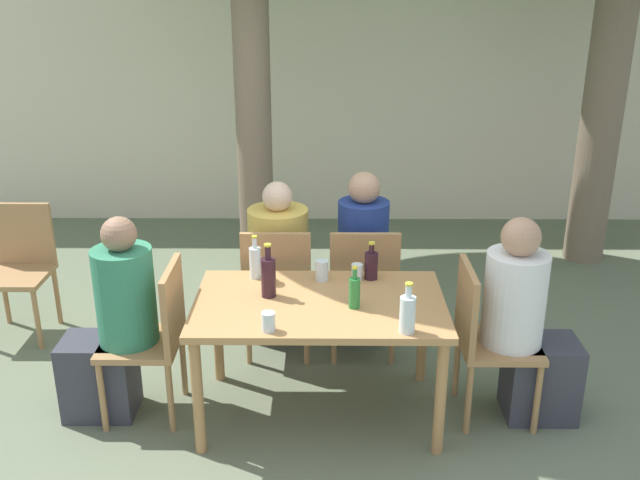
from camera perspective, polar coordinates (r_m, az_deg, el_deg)
The scene contains 21 objects.
ground_plane at distance 4.33m, azimuth -0.03°, elevation -13.60°, with size 30.00×30.00×0.00m, color #667056.
cafe_building_wall at distance 7.19m, azimuth 0.22°, elevation 12.43°, with size 10.00×0.08×2.80m.
dining_table_front at distance 4.00m, azimuth -0.04°, elevation -5.98°, with size 1.40×0.86×0.72m.
patio_chair_0 at distance 4.17m, azimuth -13.06°, elevation -7.16°, with size 0.44×0.44×0.93m.
patio_chair_1 at distance 4.15m, azimuth 13.04°, elevation -7.26°, with size 0.44×0.44×0.93m.
patio_chair_2 at distance 4.66m, azimuth -3.41°, elevation -3.53°, with size 0.44×0.44×0.93m.
patio_chair_3 at distance 4.65m, azimuth 3.49°, elevation -3.56°, with size 0.44×0.44×0.93m.
patio_chair_4 at distance 5.42m, azimuth -22.94°, elevation -1.62°, with size 0.44×0.44×0.93m.
person_seated_0 at distance 4.22m, azimuth -16.23°, elevation -6.92°, with size 0.57×0.33×1.22m.
person_seated_1 at distance 4.20m, azimuth 16.22°, elevation -6.98°, with size 0.57×0.34×1.22m.
person_seated_2 at distance 4.87m, azimuth -3.23°, elevation -2.34°, with size 0.40×0.60×1.18m.
person_seated_3 at distance 4.86m, azimuth 3.36°, elevation -2.12°, with size 0.33×0.57×1.25m.
water_bottle_0 at distance 3.63m, azimuth 7.02°, elevation -5.83°, with size 0.08×0.08×0.27m.
water_bottle_1 at distance 4.24m, azimuth -5.21°, elevation -1.72°, with size 0.07×0.07×0.27m.
wine_bottle_2 at distance 4.22m, azimuth 4.12°, elevation -1.98°, with size 0.08×0.08×0.23m.
green_bottle_3 at distance 3.86m, azimuth 2.77°, elevation -4.15°, with size 0.06×0.06×0.24m.
wine_bottle_4 at distance 3.99m, azimuth -4.15°, elevation -2.90°, with size 0.08×0.08×0.31m.
drinking_glass_0 at distance 4.20m, azimuth 0.15°, elevation -2.44°, with size 0.08×0.08×0.12m.
drinking_glass_1 at distance 3.64m, azimuth -4.15°, elevation -6.53°, with size 0.07×0.07×0.10m.
drinking_glass_2 at distance 4.18m, azimuth -4.20°, elevation -2.75°, with size 0.07×0.07×0.11m.
drinking_glass_3 at distance 4.22m, azimuth 2.98°, elevation -2.58°, with size 0.07×0.07×0.10m.
Camera 1 is at (0.03, -3.57, 2.44)m, focal length 40.00 mm.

